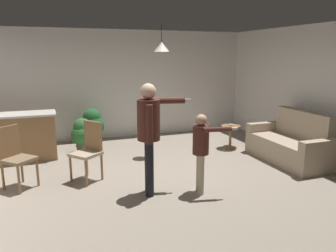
{
  "coord_description": "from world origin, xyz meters",
  "views": [
    {
      "loc": [
        -1.95,
        -5.05,
        2.1
      ],
      "look_at": [
        -0.21,
        -0.34,
        1.0
      ],
      "focal_mm": 35.11,
      "sensor_mm": 36.0,
      "label": 1
    }
  ],
  "objects": [
    {
      "name": "couch_floral",
      "position": [
        2.56,
        0.03,
        0.33
      ],
      "size": [
        0.87,
        1.81,
        1.0
      ],
      "rotation": [
        0.0,
        0.0,
        1.56
      ],
      "color": "tan",
      "rests_on": "ground"
    },
    {
      "name": "wall_back",
      "position": [
        0.0,
        3.2,
        1.35
      ],
      "size": [
        6.4,
        0.1,
        2.7
      ],
      "primitive_type": "cube",
      "color": "silver",
      "rests_on": "ground"
    },
    {
      "name": "ground",
      "position": [
        0.0,
        0.0,
        0.0
      ],
      "size": [
        7.68,
        7.68,
        0.0
      ],
      "primitive_type": "plane",
      "color": "gray"
    },
    {
      "name": "potted_plant_by_wall",
      "position": [
        -1.3,
        2.04,
        0.42
      ],
      "size": [
        0.5,
        0.5,
        0.76
      ],
      "color": "#4C4742",
      "rests_on": "ground"
    },
    {
      "name": "dining_chair_by_counter",
      "position": [
        -2.5,
        0.45,
        0.55
      ],
      "size": [
        0.59,
        0.59,
        1.0
      ],
      "rotation": [
        0.0,
        0.0,
        3.9
      ],
      "color": "olive",
      "rests_on": "ground"
    },
    {
      "name": "person_child",
      "position": [
        0.17,
        -0.76,
        0.77
      ],
      "size": [
        0.6,
        0.44,
        1.23
      ],
      "rotation": [
        0.0,
        0.0,
        -1.78
      ],
      "color": "tan",
      "rests_on": "ground"
    },
    {
      "name": "spare_remote_on_table",
      "position": [
        1.9,
        1.26,
        0.54
      ],
      "size": [
        0.07,
        0.13,
        0.04
      ],
      "primitive_type": "cube",
      "rotation": [
        0.0,
        0.0,
        0.24
      ],
      "color": "white",
      "rests_on": "side_table_by_couch"
    },
    {
      "name": "ceiling_light_pendant",
      "position": [
        0.3,
        1.42,
        2.25
      ],
      "size": [
        0.32,
        0.32,
        0.55
      ],
      "color": "silver"
    },
    {
      "name": "side_table_by_couch",
      "position": [
        1.89,
        1.26,
        0.33
      ],
      "size": [
        0.44,
        0.44,
        0.52
      ],
      "color": "olive",
      "rests_on": "ground"
    },
    {
      "name": "wall_right",
      "position": [
        3.2,
        0.0,
        1.35
      ],
      "size": [
        0.1,
        6.4,
        2.7
      ],
      "primitive_type": "cube",
      "color": "silver",
      "rests_on": "ground"
    },
    {
      "name": "kitchen_counter",
      "position": [
        -2.45,
        1.98,
        0.48
      ],
      "size": [
        1.26,
        0.66,
        0.95
      ],
      "color": "olive",
      "rests_on": "ground"
    },
    {
      "name": "potted_plant_corner",
      "position": [
        -1.01,
        2.66,
        0.47
      ],
      "size": [
        0.56,
        0.56,
        0.86
      ],
      "color": "#B7B2AD",
      "rests_on": "ground"
    },
    {
      "name": "person_adult",
      "position": [
        -0.57,
        -0.52,
        1.05
      ],
      "size": [
        0.87,
        0.48,
        1.69
      ],
      "rotation": [
        0.0,
        0.0,
        -1.8
      ],
      "color": "black",
      "rests_on": "ground"
    },
    {
      "name": "dining_chair_near_wall",
      "position": [
        -1.37,
        0.39,
        0.55
      ],
      "size": [
        0.59,
        0.59,
        1.0
      ],
      "rotation": [
        0.0,
        0.0,
        2.23
      ],
      "color": "olive",
      "rests_on": "ground"
    }
  ]
}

